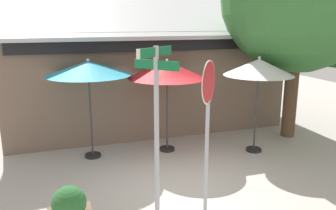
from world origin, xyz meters
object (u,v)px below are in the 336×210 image
at_px(street_sign_post, 156,119).
at_px(patio_umbrella_teal_left, 88,69).
at_px(stop_sign, 208,111).
at_px(patio_umbrella_ivory_right, 259,68).
at_px(patio_umbrella_crimson_center, 167,70).

xyz_separation_m(street_sign_post, patio_umbrella_teal_left, (-0.77, 3.63, 0.45)).
xyz_separation_m(stop_sign, patio_umbrella_teal_left, (-1.67, 3.83, 0.34)).
height_order(patio_umbrella_teal_left, patio_umbrella_ivory_right, patio_umbrella_ivory_right).
distance_m(street_sign_post, patio_umbrella_teal_left, 3.74).
distance_m(street_sign_post, patio_umbrella_crimson_center, 3.72).
distance_m(street_sign_post, patio_umbrella_ivory_right, 4.56).
relative_size(stop_sign, patio_umbrella_teal_left, 1.11).
bearing_deg(patio_umbrella_crimson_center, stop_sign, -97.13).
relative_size(patio_umbrella_teal_left, patio_umbrella_ivory_right, 0.99).
height_order(street_sign_post, patio_umbrella_crimson_center, street_sign_post).
relative_size(patio_umbrella_crimson_center, patio_umbrella_ivory_right, 0.97).
bearing_deg(street_sign_post, patio_umbrella_ivory_right, 34.54).
bearing_deg(stop_sign, patio_umbrella_teal_left, 113.55).
bearing_deg(patio_umbrella_crimson_center, street_sign_post, -111.51).
relative_size(stop_sign, patio_umbrella_crimson_center, 1.13).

